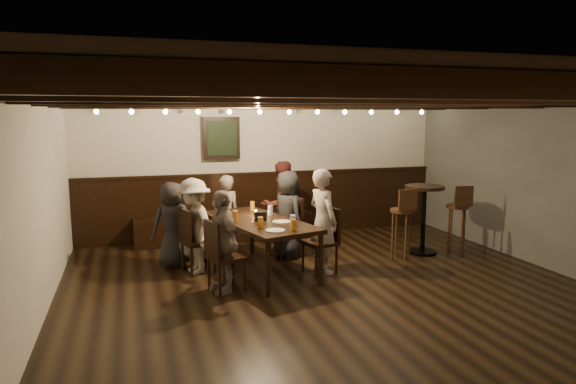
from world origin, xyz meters
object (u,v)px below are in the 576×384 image
object	(u,v)px
person_bench_left	(172,224)
person_left_far	(222,241)
bar_stool_left	(401,233)
chair_left_far	(225,270)
chair_right_far	(321,253)
person_bench_centre	(226,215)
chair_right_near	(286,239)
chair_left_near	(197,253)
person_right_far	(323,221)
high_top_table	(424,209)
bar_stool_right	(457,228)
dining_table	(259,224)
person_bench_right	(281,206)
person_left_near	(194,226)
person_right_near	(288,214)

from	to	relation	value
person_bench_left	person_left_far	world-z (taller)	person_left_far
bar_stool_left	chair_left_far	bearing A→B (deg)	-169.05
chair_right_far	person_bench_centre	size ratio (longest dim) A/B	0.72
chair_right_near	person_left_far	distance (m)	1.76
chair_left_near	person_left_far	world-z (taller)	person_left_far
chair_left_far	chair_right_far	bearing A→B (deg)	90.00
person_right_far	high_top_table	world-z (taller)	person_right_far
high_top_table	bar_stool_right	world-z (taller)	bar_stool_right
chair_right_near	person_bench_left	bearing A→B (deg)	74.47
person_left_far	bar_stool_left	size ratio (longest dim) A/B	1.16
dining_table	person_bench_centre	distance (m)	1.05
chair_right_near	bar_stool_right	xyz separation A→B (m)	(2.60, -0.59, 0.12)
person_bench_right	bar_stool_left	xyz separation A→B (m)	(1.54, -1.12, -0.31)
dining_table	person_bench_left	bearing A→B (deg)	135.00
person_left_far	person_left_near	bearing A→B (deg)	-180.00
chair_left_near	bar_stool_left	size ratio (longest dim) A/B	0.83
person_bench_right	person_right_near	xyz separation A→B (m)	(-0.03, -0.47, -0.05)
chair_right_far	high_top_table	distance (m)	1.97
dining_table	chair_left_far	size ratio (longest dim) A/B	2.38
dining_table	person_left_far	bearing A→B (deg)	-149.04
chair_right_near	high_top_table	bearing A→B (deg)	-116.29
person_right_near	bar_stool_left	distance (m)	1.71
dining_table	person_right_far	xyz separation A→B (m)	(0.84, -0.25, 0.04)
person_right_far	bar_stool_left	bearing A→B (deg)	-95.11
dining_table	person_bench_centre	size ratio (longest dim) A/B	1.70
dining_table	person_right_far	distance (m)	0.88
dining_table	chair_right_far	size ratio (longest dim) A/B	2.37
chair_left_far	high_top_table	world-z (taller)	high_top_table
chair_right_far	person_bench_left	size ratio (longest dim) A/B	0.73
person_right_far	bar_stool_right	size ratio (longest dim) A/B	1.32
person_right_near	person_left_near	bearing A→B (deg)	90.00
person_right_near	person_right_far	bearing A→B (deg)	-180.00
person_bench_left	bar_stool_left	distance (m)	3.35
chair_left_far	person_bench_left	world-z (taller)	person_bench_left
person_bench_centre	bar_stool_left	world-z (taller)	person_bench_centre
person_bench_centre	bar_stool_left	size ratio (longest dim) A/B	1.15
chair_right_far	person_right_far	bearing A→B (deg)	-90.00
chair_right_near	person_left_near	xyz separation A→B (m)	(-1.42, -0.37, 0.37)
high_top_table	bar_stool_right	size ratio (longest dim) A/B	0.99
person_bench_centre	high_top_table	distance (m)	3.06
chair_right_far	dining_table	bearing A→B (deg)	57.95
chair_right_near	bar_stool_left	world-z (taller)	bar_stool_left
person_bench_left	chair_right_near	bearing A→B (deg)	164.47
bar_stool_right	dining_table	bearing A→B (deg)	-174.93
person_bench_left	chair_right_far	bearing A→B (deg)	140.17
chair_left_near	person_right_far	size ratio (longest dim) A/B	0.63
chair_left_far	bar_stool_left	xyz separation A→B (m)	(2.76, 0.60, 0.13)
chair_left_near	person_bench_right	xyz separation A→B (m)	(1.45, 0.84, 0.44)
chair_left_far	person_right_near	xyz separation A→B (m)	(1.19, 1.24, 0.39)
bar_stool_right	person_right_far	bearing A→B (deg)	-168.75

